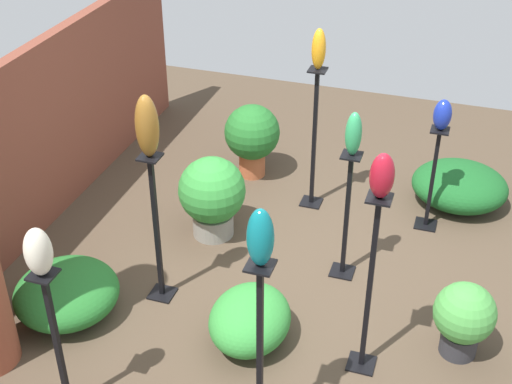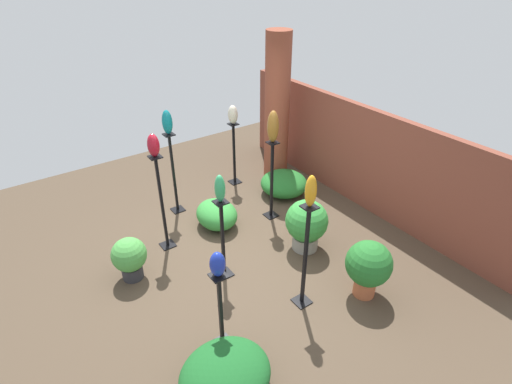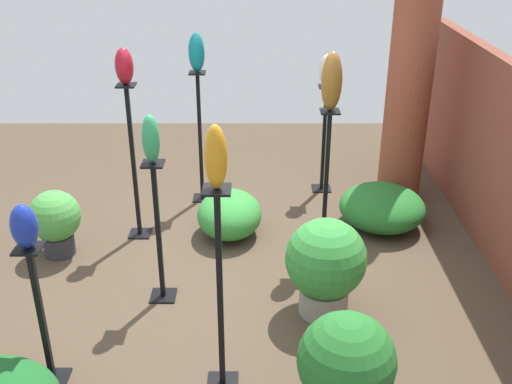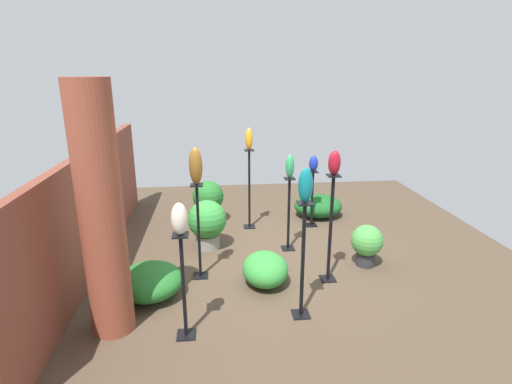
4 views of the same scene
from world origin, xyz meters
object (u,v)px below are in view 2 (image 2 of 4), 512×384
object	(u,v)px
art_vase_ivory	(233,115)
pedestal_ruby	(162,207)
pedestal_jade	(223,243)
pedestal_ivory	(234,157)
pedestal_teal	(174,177)
art_vase_teal	(167,122)
potted_plant_mid_right	(129,257)
brick_pillar	(277,109)
art_vase_jade	(220,189)
art_vase_ruby	(153,145)
pedestal_amber	(305,261)
art_vase_bronze	(273,127)
art_vase_cobalt	(218,264)
potted_plant_front_right	(368,266)
pedestal_cobalt	(221,315)
art_vase_amber	(311,191)
potted_plant_front_left	(306,223)
pedestal_bronze	(272,184)

from	to	relation	value
art_vase_ivory	pedestal_ruby	bearing A→B (deg)	-60.96
pedestal_jade	pedestal_ivory	distance (m)	2.49
pedestal_teal	art_vase_teal	xyz separation A→B (m)	(-0.00, -0.00, 0.93)
pedestal_jade	potted_plant_mid_right	distance (m)	1.22
brick_pillar	pedestal_ivory	size ratio (longest dim) A/B	2.28
pedestal_teal	art_vase_teal	bearing A→B (deg)	-165.96
art_vase_jade	brick_pillar	bearing A→B (deg)	128.78
brick_pillar	art_vase_teal	size ratio (longest dim) A/B	7.04
art_vase_ivory	art_vase_ruby	distance (m)	2.10
pedestal_teal	art_vase_ivory	distance (m)	1.49
pedestal_ruby	potted_plant_mid_right	world-z (taller)	pedestal_ruby
pedestal_amber	potted_plant_mid_right	world-z (taller)	pedestal_amber
art_vase_bronze	art_vase_ruby	distance (m)	1.73
art_vase_cobalt	potted_plant_mid_right	size ratio (longest dim) A/B	0.46
pedestal_teal	potted_plant_front_right	world-z (taller)	pedestal_teal
pedestal_cobalt	art_vase_amber	world-z (taller)	art_vase_amber
art_vase_teal	brick_pillar	bearing A→B (deg)	90.81
potted_plant_front_left	art_vase_cobalt	bearing A→B (deg)	-68.03
brick_pillar	potted_plant_front_left	size ratio (longest dim) A/B	3.41
pedestal_teal	art_vase_ruby	xyz separation A→B (m)	(0.77, -0.53, 0.98)
potted_plant_front_left	art_vase_bronze	bearing A→B (deg)	174.52
art_vase_jade	art_vase_cobalt	distance (m)	1.12
art_vase_bronze	pedestal_jade	bearing A→B (deg)	-60.96
pedestal_amber	potted_plant_front_right	bearing A→B (deg)	64.68
pedestal_amber	pedestal_cobalt	bearing A→B (deg)	-91.77
pedestal_cobalt	potted_plant_front_left	size ratio (longest dim) A/B	1.31
pedestal_bronze	potted_plant_front_left	size ratio (longest dim) A/B	1.69
art_vase_ruby	potted_plant_front_left	size ratio (longest dim) A/B	0.40
brick_pillar	pedestal_bronze	world-z (taller)	brick_pillar
pedestal_ivory	art_vase_ruby	bearing A→B (deg)	-60.96
pedestal_amber	art_vase_ruby	world-z (taller)	art_vase_ruby
art_vase_bronze	pedestal_bronze	bearing A→B (deg)	90.00
pedestal_teal	art_vase_ruby	distance (m)	1.36
art_vase_jade	art_vase_cobalt	world-z (taller)	art_vase_jade
pedestal_ruby	potted_plant_front_left	world-z (taller)	pedestal_ruby
art_vase_cobalt	potted_plant_front_left	world-z (taller)	art_vase_cobalt
potted_plant_mid_right	brick_pillar	bearing A→B (deg)	109.43
art_vase_teal	art_vase_jade	xyz separation A→B (m)	(1.78, -0.17, -0.22)
brick_pillar	potted_plant_front_right	distance (m)	3.39
pedestal_bronze	art_vase_ivory	bearing A→B (deg)	174.91
pedestal_ruby	art_vase_ivory	world-z (taller)	art_vase_ivory
potted_plant_mid_right	potted_plant_front_right	bearing A→B (deg)	49.07
brick_pillar	pedestal_ruby	xyz separation A→B (m)	(0.80, -2.61, -0.65)
brick_pillar	art_vase_jade	bearing A→B (deg)	-51.22
pedestal_ruby	art_vase_jade	bearing A→B (deg)	19.84
pedestal_amber	pedestal_ivory	world-z (taller)	pedestal_amber
pedestal_jade	potted_plant_front_right	xyz separation A→B (m)	(1.32, 1.26, -0.07)
art_vase_jade	potted_plant_front_right	bearing A→B (deg)	43.64
brick_pillar	art_vase_teal	distance (m)	2.09
pedestal_bronze	potted_plant_mid_right	size ratio (longest dim) A/B	2.15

